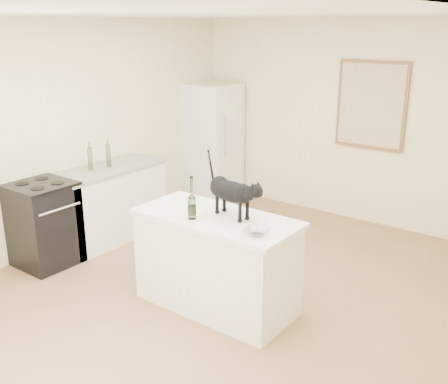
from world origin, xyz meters
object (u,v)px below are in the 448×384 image
fridge (213,142)px  black_cat (231,194)px  glass_bowl (256,232)px  wine_bottle (192,200)px  stove (44,225)px

fridge → black_cat: size_ratio=2.89×
black_cat → glass_bowl: (0.42, -0.23, -0.18)m
fridge → glass_bowl: bearing=-46.3°
black_cat → wine_bottle: bearing=-122.2°
wine_bottle → glass_bowl: (0.65, 0.03, -0.15)m
stove → wine_bottle: wine_bottle is taller
wine_bottle → stove: bearing=-173.5°
stove → fridge: size_ratio=0.53×
fridge → wine_bottle: 3.35m
fridge → wine_bottle: size_ratio=5.00×
glass_bowl → wine_bottle: bearing=-177.2°
black_cat → glass_bowl: black_cat is taller
black_cat → wine_bottle: size_ratio=1.73×
stove → wine_bottle: bearing=6.5°
black_cat → glass_bowl: size_ratio=2.89×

